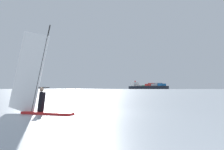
{
  "coord_description": "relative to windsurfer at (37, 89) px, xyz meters",
  "views": [
    {
      "loc": [
        1.31,
        -13.44,
        1.27
      ],
      "look_at": [
        1.95,
        17.75,
        2.94
      ],
      "focal_mm": 41.02,
      "sensor_mm": 36.0,
      "label": 1
    }
  ],
  "objects": [
    {
      "name": "channel_buoy",
      "position": [
        -14.22,
        51.08,
        -0.48
      ],
      "size": [
        0.95,
        0.95,
        1.74
      ],
      "color": "#19994C",
      "rests_on": "ground_plane"
    },
    {
      "name": "ground_plane",
      "position": [
        2.23,
        0.46,
        -1.24
      ],
      "size": [
        4000.0,
        4000.0,
        0.0
      ],
      "primitive_type": "plane",
      "color": "#9EA8B2"
    },
    {
      "name": "windsurfer",
      "position": [
        0.0,
        0.0,
        0.0
      ],
      "size": [
        3.65,
        1.79,
        4.53
      ],
      "rotation": [
        0.0,
        0.0,
        5.88
      ],
      "color": "red",
      "rests_on": "ground_plane"
    },
    {
      "name": "cargo_ship",
      "position": [
        149.19,
        893.78,
        7.42
      ],
      "size": [
        123.8,
        158.74,
        31.66
      ],
      "rotation": [
        0.0,
        0.0,
        5.32
      ],
      "color": "black",
      "rests_on": "ground_plane"
    },
    {
      "name": "distant_headland",
      "position": [
        322.8,
        1735.32,
        22.98
      ],
      "size": [
        891.42,
        666.92,
        48.44
      ],
      "primitive_type": "cube",
      "rotation": [
        0.0,
        0.0,
        0.28
      ],
      "color": "#756B56",
      "rests_on": "ground_plane"
    }
  ]
}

